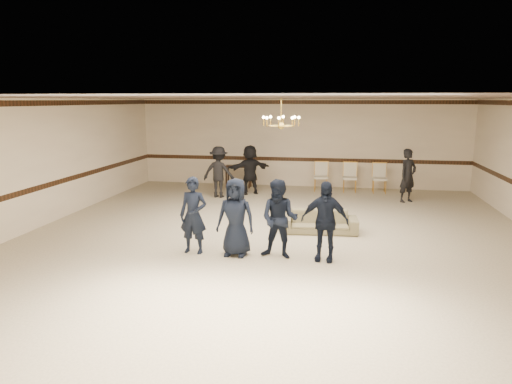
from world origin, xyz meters
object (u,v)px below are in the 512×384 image
(banquet_chair_mid, at_px, (350,178))
(banquet_chair_left, at_px, (321,177))
(adult_mid, at_px, (250,170))
(console_table, at_px, (239,176))
(adult_right, at_px, (408,176))
(boy_d, at_px, (325,221))
(settee, at_px, (320,222))
(boy_c, at_px, (279,219))
(chandelier, at_px, (281,112))
(adult_left, at_px, (219,172))
(banquet_chair_right, at_px, (379,178))
(boy_a, at_px, (193,215))
(boy_b, at_px, (236,217))

(banquet_chair_mid, bearing_deg, banquet_chair_left, 179.15)
(adult_mid, bearing_deg, console_table, -94.46)
(adult_right, bearing_deg, adult_mid, 137.24)
(boy_d, xyz_separation_m, settee, (-0.17, 2.00, -0.54))
(boy_c, bearing_deg, boy_d, 8.78)
(banquet_chair_left, height_order, console_table, banquet_chair_left)
(chandelier, relative_size, adult_right, 0.56)
(adult_mid, height_order, banquet_chair_left, adult_mid)
(settee, relative_size, adult_left, 1.08)
(adult_left, relative_size, banquet_chair_right, 1.66)
(boy_d, height_order, settee, boy_d)
(adult_right, bearing_deg, boy_a, -169.00)
(adult_mid, distance_m, banquet_chair_mid, 3.51)
(chandelier, height_order, adult_right, chandelier)
(boy_a, bearing_deg, console_table, 99.21)
(adult_right, bearing_deg, banquet_chair_mid, 104.11)
(boy_c, bearing_deg, banquet_chair_mid, 86.65)
(boy_b, distance_m, adult_left, 5.90)
(settee, bearing_deg, boy_b, -133.84)
(adult_left, height_order, banquet_chair_mid, adult_left)
(boy_d, height_order, adult_mid, adult_mid)
(boy_c, bearing_deg, adult_right, 69.68)
(boy_d, xyz_separation_m, banquet_chair_right, (1.66, 7.25, -0.30))
(adult_right, relative_size, banquet_chair_right, 1.66)
(boy_a, relative_size, boy_d, 1.00)
(boy_d, distance_m, settee, 2.08)
(banquet_chair_right, distance_m, console_table, 5.01)
(adult_mid, xyz_separation_m, console_table, (-0.63, 1.14, -0.44))
(banquet_chair_mid, xyz_separation_m, banquet_chair_right, (1.00, 0.00, 0.00))
(adult_left, bearing_deg, adult_right, -171.42)
(adult_right, bearing_deg, boy_d, -150.30)
(boy_b, relative_size, banquet_chair_right, 1.60)
(adult_right, bearing_deg, console_table, 126.72)
(adult_left, relative_size, banquet_chair_left, 1.66)
(settee, distance_m, console_table, 6.31)
(adult_mid, height_order, banquet_chair_mid, adult_mid)
(adult_left, xyz_separation_m, adult_right, (6.00, 0.30, 0.00))
(banquet_chair_left, bearing_deg, boy_d, -91.98)
(boy_c, xyz_separation_m, banquet_chair_right, (2.56, 7.25, -0.30))
(banquet_chair_left, bearing_deg, adult_mid, -163.08)
(boy_b, distance_m, settee, 2.64)
(banquet_chair_left, bearing_deg, banquet_chair_mid, -4.67)
(boy_c, relative_size, adult_right, 0.96)
(boy_c, distance_m, banquet_chair_right, 7.70)
(boy_a, relative_size, boy_b, 1.00)
(adult_left, xyz_separation_m, banquet_chair_left, (3.27, 1.64, -0.33))
(chandelier, bearing_deg, boy_c, -83.39)
(settee, bearing_deg, boy_d, -89.93)
(adult_left, relative_size, console_table, 1.75)
(boy_d, xyz_separation_m, adult_mid, (-2.71, 6.32, 0.03))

